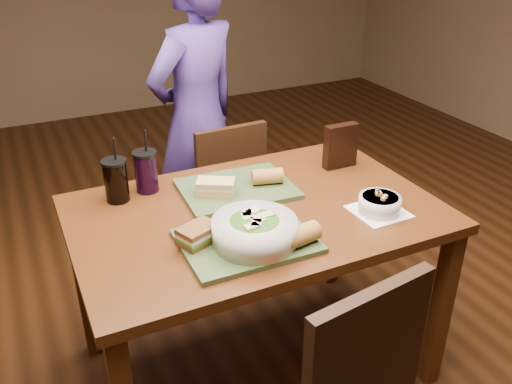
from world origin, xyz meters
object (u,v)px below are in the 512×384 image
salad_bowl (254,229)px  baguette_far (267,176)px  tray_far (237,189)px  sandwich_far (216,187)px  tray_near (247,241)px  soup_bowl (380,204)px  cup_berry (146,171)px  baguette_near (300,236)px  chip_bag (340,146)px  diner (197,120)px  cup_cola (116,180)px  chair_far (226,191)px  dining_table (256,231)px  sandwich_near (198,234)px

salad_bowl → baguette_far: bearing=58.0°
tray_far → sandwich_far: sandwich_far is taller
tray_near → tray_far: same height
tray_near → soup_bowl: soup_bowl is taller
tray_far → cup_berry: 0.35m
baguette_near → chip_bag: chip_bag is taller
tray_far → chip_bag: 0.49m
tray_far → baguette_far: 0.13m
chip_bag → diner: bearing=117.4°
cup_cola → chair_far: bearing=35.3°
soup_bowl → sandwich_far: size_ratio=1.17×
salad_bowl → diner: bearing=79.2°
baguette_far → cup_berry: cup_berry is taller
cup_cola → chip_bag: size_ratio=1.35×
cup_cola → dining_table: bearing=-33.2°
chair_far → cup_cola: cup_cola is taller
tray_far → salad_bowl: bearing=-105.4°
salad_bowl → cup_cola: cup_cola is taller
chip_bag → dining_table: bearing=-158.5°
soup_bowl → sandwich_far: (-0.48, 0.35, 0.01)m
sandwich_near → baguette_far: bearing=36.2°
dining_table → cup_berry: bearing=134.9°
cup_cola → baguette_far: bearing=-14.8°
tray_near → baguette_near: size_ratio=3.24×
dining_table → soup_bowl: size_ratio=6.97×
salad_bowl → sandwich_near: size_ratio=1.87×
diner → chip_bag: 0.81m
chip_bag → baguette_near: bearing=-133.7°
salad_bowl → cup_berry: size_ratio=1.09×
chair_far → diner: 0.38m
diner → baguette_far: (0.01, -0.77, 0.02)m
tray_near → soup_bowl: size_ratio=2.25×
baguette_far → cup_cola: (-0.54, 0.14, 0.03)m
tray_far → soup_bowl: (0.39, -0.37, 0.02)m
tray_near → sandwich_far: 0.33m
soup_bowl → cup_berry: size_ratio=0.75×
sandwich_near → sandwich_far: 0.33m
dining_table → sandwich_near: sandwich_near is taller
tray_far → tray_near: bearing=-108.6°
tray_near → sandwich_far: (0.03, 0.33, 0.04)m
tray_far → cup_cola: cup_cola is taller
chair_far → sandwich_near: same height
dining_table → chair_far: 0.75m
dining_table → baguette_far: 0.23m
baguette_near → soup_bowl: bearing=13.0°
tray_near → tray_far: bearing=71.4°
baguette_near → chip_bag: size_ratio=0.70×
diner → cup_berry: bearing=30.7°
dining_table → chair_far: chair_far is taller
tray_near → sandwich_near: (-0.15, 0.05, 0.04)m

